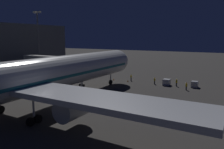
% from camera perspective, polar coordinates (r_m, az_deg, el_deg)
% --- Properties ---
extents(ground_plane, '(320.00, 320.00, 0.00)m').
position_cam_1_polar(ground_plane, '(42.66, -13.16, -7.03)').
color(ground_plane, '#383533').
extents(airliner_at_gate, '(55.01, 66.48, 19.68)m').
position_cam_1_polar(airliner_at_gate, '(36.15, -22.15, -1.34)').
color(airliner_at_gate, silver).
rests_on(airliner_at_gate, ground_plane).
extents(jet_bridge, '(21.93, 3.40, 7.23)m').
position_cam_1_polar(jet_bridge, '(59.07, -12.94, 3.16)').
color(jet_bridge, '#9E9E99').
rests_on(jet_bridge, ground_plane).
extents(apron_floodlight_mast, '(2.90, 0.50, 19.60)m').
position_cam_1_polar(apron_floodlight_mast, '(72.41, -18.18, 8.47)').
color(apron_floodlight_mast, '#59595E').
rests_on(apron_floodlight_mast, ground_plane).
extents(baggage_container_near_belt, '(1.68, 1.72, 1.53)m').
position_cam_1_polar(baggage_container_near_belt, '(58.08, 13.69, -1.89)').
color(baggage_container_near_belt, '#B7BABF').
rests_on(baggage_container_near_belt, ground_plane).
extents(baggage_container_mid_row, '(1.51, 1.56, 1.46)m').
position_cam_1_polar(baggage_container_mid_row, '(57.63, 20.23, -2.33)').
color(baggage_container_mid_row, '#B7BABF').
rests_on(baggage_container_mid_row, ground_plane).
extents(ground_crew_by_belt_loader, '(0.40, 0.40, 1.78)m').
position_cam_1_polar(ground_crew_by_belt_loader, '(57.41, 16.06, -1.90)').
color(ground_crew_by_belt_loader, black).
rests_on(ground_crew_by_belt_loader, ground_plane).
extents(ground_crew_marshaller_fwd, '(0.40, 0.40, 1.78)m').
position_cam_1_polar(ground_crew_marshaller_fwd, '(53.94, 18.35, -2.74)').
color(ground_crew_marshaller_fwd, black).
rests_on(ground_crew_marshaller_fwd, ground_plane).
extents(ground_crew_under_port_wing, '(0.40, 0.40, 1.73)m').
position_cam_1_polar(ground_crew_under_port_wing, '(62.60, 4.86, -0.67)').
color(ground_crew_under_port_wing, black).
rests_on(ground_crew_under_port_wing, ground_plane).
extents(ground_crew_by_tug, '(0.40, 0.40, 1.75)m').
position_cam_1_polar(ground_crew_by_tug, '(58.73, 10.76, -1.47)').
color(ground_crew_by_tug, black).
rests_on(ground_crew_by_tug, ground_plane).
extents(traffic_cone_nose_port, '(0.36, 0.36, 0.55)m').
position_cam_1_polar(traffic_cone_nose_port, '(60.91, 4.04, -1.59)').
color(traffic_cone_nose_port, orange).
rests_on(traffic_cone_nose_port, ground_plane).
extents(traffic_cone_nose_starboard, '(0.36, 0.36, 0.55)m').
position_cam_1_polar(traffic_cone_nose_starboard, '(62.91, 0.43, -1.21)').
color(traffic_cone_nose_starboard, orange).
rests_on(traffic_cone_nose_starboard, ground_plane).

